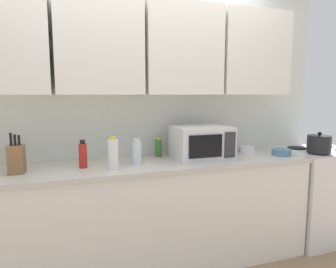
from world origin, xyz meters
The scene contains 13 objects.
wall_back_with_cabinets centered at (0.00, -0.07, 1.58)m, with size 3.67×0.38×2.60m.
counter_run centered at (0.00, -0.30, 0.45)m, with size 2.80×0.63×0.90m.
stove_range centered at (1.79, -0.32, 0.45)m, with size 0.76×0.64×0.91m.
kettle centered at (1.62, -0.46, 0.99)m, with size 0.21×0.21×0.20m.
microwave centered at (0.48, -0.30, 1.04)m, with size 0.48×0.37×0.28m.
knife_block centered at (-0.96, -0.33, 1.00)m, with size 0.11×0.13×0.29m.
bottle_spice_jar centered at (0.82, -0.17, 1.02)m, with size 0.08×0.08×0.26m.
bottle_clear_tall centered at (-0.09, -0.32, 1.00)m, with size 0.07×0.07×0.20m.
bottle_red_sauce centered at (-0.51, -0.32, 1.00)m, with size 0.06×0.06×0.21m.
bottle_white_jar centered at (-0.30, -0.44, 1.02)m, with size 0.08×0.08×0.24m.
bottle_green_oil centered at (0.15, -0.11, 0.98)m, with size 0.06×0.06×0.17m.
bowl_ceramic_small centered at (1.01, -0.19, 0.93)m, with size 0.15×0.15×0.06m, color silver.
bowl_mixing_large centered at (1.23, -0.41, 0.93)m, with size 0.17×0.17×0.06m, color teal.
Camera 1 is at (-0.62, -2.64, 1.46)m, focal length 32.29 mm.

